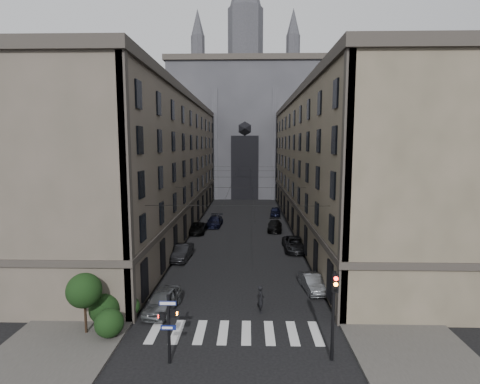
# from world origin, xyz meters

# --- Properties ---
(ground) EXTENTS (260.00, 260.00, 0.00)m
(ground) POSITION_xyz_m (0.00, 0.00, 0.00)
(ground) COLOR black
(ground) RESTS_ON ground
(sidewalk_left) EXTENTS (7.00, 80.00, 0.15)m
(sidewalk_left) POSITION_xyz_m (-10.50, 36.00, 0.07)
(sidewalk_left) COLOR #383533
(sidewalk_left) RESTS_ON ground
(sidewalk_right) EXTENTS (7.00, 80.00, 0.15)m
(sidewalk_right) POSITION_xyz_m (10.50, 36.00, 0.07)
(sidewalk_right) COLOR #383533
(sidewalk_right) RESTS_ON ground
(zebra_crossing) EXTENTS (11.00, 3.20, 0.01)m
(zebra_crossing) POSITION_xyz_m (0.00, 5.00, 0.01)
(zebra_crossing) COLOR beige
(zebra_crossing) RESTS_ON ground
(building_left) EXTENTS (13.60, 60.60, 18.85)m
(building_left) POSITION_xyz_m (-13.44, 36.00, 9.34)
(building_left) COLOR #4E483C
(building_left) RESTS_ON ground
(building_right) EXTENTS (13.60, 60.60, 18.85)m
(building_right) POSITION_xyz_m (13.44, 36.00, 9.34)
(building_right) COLOR brown
(building_right) RESTS_ON ground
(gothic_tower) EXTENTS (35.00, 23.00, 58.00)m
(gothic_tower) POSITION_xyz_m (0.00, 74.96, 17.80)
(gothic_tower) COLOR #2D2D33
(gothic_tower) RESTS_ON ground
(pedestrian_signal_left) EXTENTS (1.02, 0.38, 4.00)m
(pedestrian_signal_left) POSITION_xyz_m (-3.51, 1.50, 2.32)
(pedestrian_signal_left) COLOR black
(pedestrian_signal_left) RESTS_ON ground
(traffic_light_right) EXTENTS (0.34, 0.50, 5.20)m
(traffic_light_right) POSITION_xyz_m (5.60, 1.92, 3.29)
(traffic_light_right) COLOR black
(traffic_light_right) RESTS_ON ground
(shrub_cluster) EXTENTS (3.90, 4.40, 3.90)m
(shrub_cluster) POSITION_xyz_m (-8.72, 5.01, 1.80)
(shrub_cluster) COLOR black
(shrub_cluster) RESTS_ON sidewalk_left
(tram_wires) EXTENTS (14.00, 60.00, 0.43)m
(tram_wires) POSITION_xyz_m (0.00, 35.63, 7.25)
(tram_wires) COLOR black
(tram_wires) RESTS_ON ground
(car_left_near) EXTENTS (2.40, 4.84, 1.58)m
(car_left_near) POSITION_xyz_m (-5.37, 8.00, 0.79)
(car_left_near) COLOR slate
(car_left_near) RESTS_ON ground
(car_left_midnear) EXTENTS (2.00, 4.92, 1.59)m
(car_left_midnear) POSITION_xyz_m (-6.20, 20.34, 0.79)
(car_left_midnear) COLOR black
(car_left_midnear) RESTS_ON ground
(car_left_midfar) EXTENTS (2.40, 5.03, 1.38)m
(car_left_midfar) POSITION_xyz_m (-6.20, 32.25, 0.69)
(car_left_midfar) COLOR black
(car_left_midfar) RESTS_ON ground
(car_left_far) EXTENTS (2.44, 5.29, 1.50)m
(car_left_far) POSITION_xyz_m (-4.20, 36.66, 0.75)
(car_left_far) COLOR black
(car_left_far) RESTS_ON ground
(car_right_near) EXTENTS (1.97, 4.29, 1.36)m
(car_right_near) POSITION_xyz_m (6.20, 12.13, 0.68)
(car_right_near) COLOR slate
(car_right_near) RESTS_ON ground
(car_right_midnear) EXTENTS (2.57, 5.55, 1.54)m
(car_right_midnear) POSITION_xyz_m (6.20, 24.00, 0.77)
(car_right_midnear) COLOR black
(car_right_midnear) RESTS_ON ground
(car_right_midfar) EXTENTS (2.41, 5.03, 1.41)m
(car_right_midfar) POSITION_xyz_m (4.58, 33.87, 0.71)
(car_right_midfar) COLOR black
(car_right_midfar) RESTS_ON ground
(car_right_far) EXTENTS (2.09, 4.38, 1.45)m
(car_right_far) POSITION_xyz_m (5.48, 45.25, 0.72)
(car_right_far) COLOR black
(car_right_far) RESTS_ON ground
(pedestrian) EXTENTS (0.60, 0.80, 2.00)m
(pedestrian) POSITION_xyz_m (1.78, 8.00, 1.00)
(pedestrian) COLOR black
(pedestrian) RESTS_ON ground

